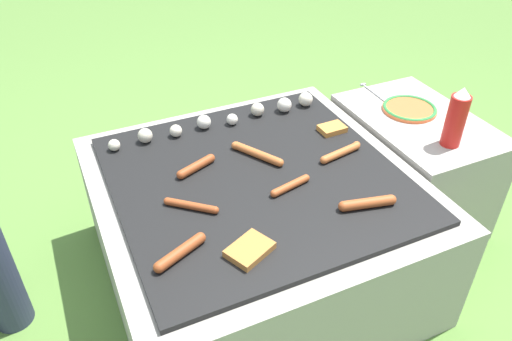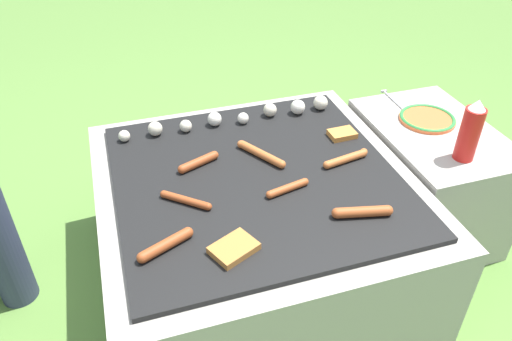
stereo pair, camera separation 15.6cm
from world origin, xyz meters
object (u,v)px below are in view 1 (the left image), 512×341
Objects in this scene: sausage_front_center at (180,252)px; plate_colorful at (409,109)px; condiment_bottle at (456,118)px; fork_utensil at (376,94)px.

sausage_front_center is 1.10m from plate_colorful.
sausage_front_center is 0.73× the size of condiment_bottle.
sausage_front_center is at bearing -160.30° from plate_colorful.
plate_colorful reaches higher than fork_utensil.
condiment_bottle is (1.01, 0.12, 0.09)m from sausage_front_center.
condiment_bottle reaches higher than fork_utensil.
sausage_front_center is at bearing -173.06° from condiment_bottle.
condiment_bottle is at bearing -87.80° from fork_utensil.
fork_utensil is at bearing 28.14° from sausage_front_center.
fork_utensil is (0.99, 0.53, -0.01)m from sausage_front_center.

